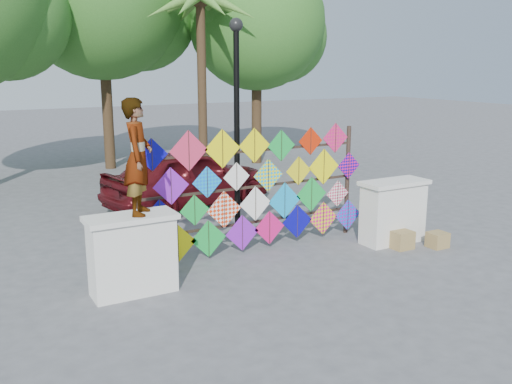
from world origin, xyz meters
TOP-DOWN VIEW (x-y plane):
  - ground at (0.00, 0.00)m, footprint 80.00×80.00m
  - parapet_left at (-2.70, -0.20)m, footprint 1.40×0.65m
  - parapet_right at (2.70, -0.20)m, footprint 1.40×0.65m
  - kite_rack at (0.06, 0.73)m, footprint 4.88×0.24m
  - tree_east at (5.09, 9.53)m, footprint 5.40×4.80m
  - palm_tree at (2.20, 8.00)m, footprint 3.62×3.62m
  - vendor_woman at (-2.54, -0.20)m, footprint 0.68×0.78m
  - sedan at (0.27, 4.63)m, footprint 4.64×2.62m
  - lamppost at (0.30, 2.00)m, footprint 0.28×0.28m
  - cardboard_box_near at (2.58, -0.60)m, footprint 0.40×0.36m
  - cardboard_box_far at (3.26, -0.90)m, footprint 0.36×0.33m

SIDE VIEW (x-z plane):
  - ground at x=0.00m, z-range 0.00..0.00m
  - cardboard_box_far at x=3.26m, z-range 0.00..0.30m
  - cardboard_box_near at x=2.58m, z-range 0.00..0.36m
  - parapet_left at x=-2.70m, z-range 0.01..1.29m
  - parapet_right at x=2.70m, z-range 0.01..1.29m
  - sedan at x=0.27m, z-range 0.00..1.49m
  - kite_rack at x=0.06m, z-range -0.02..2.40m
  - vendor_woman at x=-2.54m, z-range 1.28..3.07m
  - lamppost at x=0.30m, z-range 0.46..4.92m
  - palm_tree at x=2.20m, z-range 2.04..7.87m
  - tree_east at x=5.09m, z-range 1.28..8.69m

